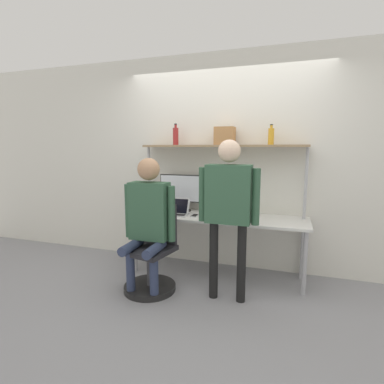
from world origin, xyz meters
name	(u,v)px	position (x,y,z in m)	size (l,w,h in m)	color
ground_plane	(210,284)	(0.00, 0.00, 0.00)	(12.00, 12.00, 0.00)	gray
wall_back	(224,162)	(0.00, 0.66, 1.35)	(8.00, 0.06, 2.70)	silver
desk	(218,222)	(0.00, 0.33, 0.65)	(2.10, 0.61, 0.72)	silver
shelf_unit	(221,161)	(0.00, 0.49, 1.38)	(2.00, 0.27, 1.57)	#997A56
monitor	(183,190)	(-0.50, 0.48, 0.99)	(0.63, 0.21, 0.47)	black
laptop	(175,210)	(-0.53, 0.26, 0.78)	(0.35, 0.21, 0.20)	#BCBCC1
cell_phone	(195,216)	(-0.26, 0.24, 0.73)	(0.07, 0.15, 0.01)	silver
office_chair	(152,264)	(-0.58, -0.30, 0.29)	(0.56, 0.56, 0.93)	black
person_seated	(148,214)	(-0.59, -0.34, 0.85)	(0.58, 0.48, 1.43)	#2D3856
person_standing	(228,200)	(0.24, -0.26, 1.03)	(0.60, 0.22, 1.61)	black
bottle_red	(176,136)	(-0.60, 0.49, 1.68)	(0.07, 0.07, 0.27)	maroon
bottle_amber	(271,136)	(0.58, 0.49, 1.67)	(0.07, 0.07, 0.23)	gold
storage_box	(225,136)	(0.04, 0.49, 1.68)	(0.23, 0.20, 0.21)	#B27A47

